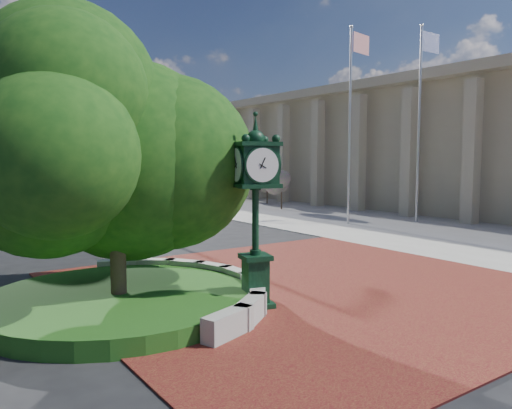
% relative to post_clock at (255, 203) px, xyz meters
% --- Properties ---
extents(ground, '(200.00, 200.00, 0.00)m').
position_rel_post_clock_xyz_m(ground, '(2.31, 1.65, -2.46)').
color(ground, black).
rests_on(ground, ground).
extents(plaza, '(12.00, 12.00, 0.04)m').
position_rel_post_clock_xyz_m(plaza, '(2.31, 0.65, -2.44)').
color(plaza, maroon).
rests_on(plaza, ground).
extents(sidewalk, '(20.00, 50.00, 0.04)m').
position_rel_post_clock_xyz_m(sidewalk, '(18.31, 11.65, -2.44)').
color(sidewalk, '#9E9B93').
rests_on(sidewalk, ground).
extents(planter_wall, '(2.96, 6.77, 0.54)m').
position_rel_post_clock_xyz_m(planter_wall, '(-0.40, 1.65, -2.19)').
color(planter_wall, '#9E9B93').
rests_on(planter_wall, ground).
extents(grass_bed, '(6.10, 6.10, 0.40)m').
position_rel_post_clock_xyz_m(grass_bed, '(-2.69, 1.65, -2.26)').
color(grass_bed, '#1C4B15').
rests_on(grass_bed, ground).
extents(civic_building, '(17.35, 44.00, 8.60)m').
position_rel_post_clock_xyz_m(civic_building, '(25.92, 13.65, 1.87)').
color(civic_building, '#B6A98A').
rests_on(civic_building, ground).
extents(tree_planter, '(5.20, 5.20, 6.33)m').
position_rel_post_clock_xyz_m(tree_planter, '(-2.69, 1.65, 1.27)').
color(tree_planter, '#38281C').
rests_on(tree_planter, ground).
extents(tree_street, '(4.40, 4.40, 5.45)m').
position_rel_post_clock_xyz_m(tree_street, '(-1.69, 19.65, 0.78)').
color(tree_street, '#38281C').
rests_on(tree_street, ground).
extents(post_clock, '(1.10, 1.10, 4.48)m').
position_rel_post_clock_xyz_m(post_clock, '(0.00, 0.00, 0.00)').
color(post_clock, black).
rests_on(post_clock, ground).
extents(parked_car, '(1.94, 4.51, 1.52)m').
position_rel_post_clock_xyz_m(parked_car, '(5.02, 36.97, -1.70)').
color(parked_car, '#601F0D').
rests_on(parked_car, ground).
extents(flagpole_a, '(1.60, 0.31, 10.30)m').
position_rel_post_clock_xyz_m(flagpole_a, '(12.50, 9.30, 2.82)').
color(flagpole_a, silver).
rests_on(flagpole_a, ground).
extents(flagpole_b, '(1.65, 0.19, 10.55)m').
position_rel_post_clock_xyz_m(flagpole_b, '(16.05, 7.68, 2.95)').
color(flagpole_b, silver).
rests_on(flagpole_b, ground).
extents(street_lamp_near, '(2.22, 0.89, 10.19)m').
position_rel_post_clock_xyz_m(street_lamp_near, '(3.96, 29.67, 3.51)').
color(street_lamp_near, slate).
rests_on(street_lamp_near, ground).
extents(shrub_near, '(1.20, 1.20, 2.20)m').
position_rel_post_clock_xyz_m(shrub_near, '(14.20, 17.23, -0.87)').
color(shrub_near, '#38281C').
rests_on(shrub_near, ground).
extents(shrub_mid, '(1.20, 1.20, 2.20)m').
position_rel_post_clock_xyz_m(shrub_mid, '(15.93, 21.23, -0.87)').
color(shrub_mid, '#38281C').
rests_on(shrub_mid, ground).
extents(shrub_far, '(1.20, 1.20, 2.20)m').
position_rel_post_clock_xyz_m(shrub_far, '(16.19, 24.91, -0.87)').
color(shrub_far, '#38281C').
rests_on(shrub_far, ground).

